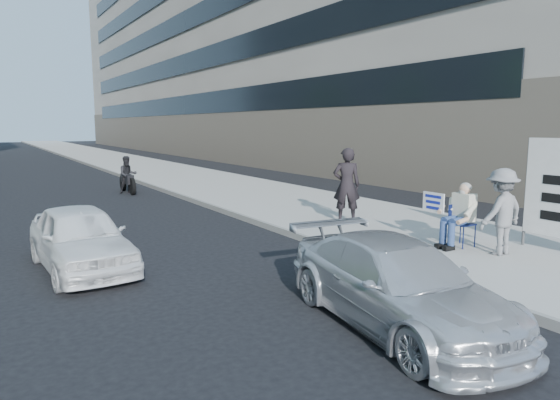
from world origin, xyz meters
TOP-DOWN VIEW (x-y plane):
  - ground at (0.00, 0.00)m, footprint 160.00×160.00m
  - near_sidewalk at (4.00, 20.00)m, footprint 5.00×120.00m
  - near_building at (17.00, 32.00)m, footprint 14.00×70.00m
  - seated_protester at (3.50, -0.79)m, footprint 0.83×1.12m
  - jogger at (3.71, -1.61)m, footprint 1.07×0.61m
  - pedestrian_woman at (3.26, 2.47)m, footprint 0.82×0.75m
  - parked_sedan at (-0.17, -2.83)m, footprint 2.04×4.01m
  - white_sedan_near at (-3.21, 2.00)m, footprint 1.56×3.51m
  - motorcycle at (0.21, 11.98)m, footprint 0.71×2.04m

SIDE VIEW (x-z plane):
  - ground at x=0.00m, z-range 0.00..0.00m
  - near_sidewalk at x=4.00m, z-range 0.00..0.15m
  - parked_sedan at x=-0.17m, z-range 0.00..1.11m
  - white_sedan_near at x=-3.21m, z-range 0.00..1.17m
  - motorcycle at x=0.21m, z-range -0.08..1.35m
  - seated_protester at x=3.50m, z-range 0.22..1.53m
  - jogger at x=3.71m, z-range 0.15..1.80m
  - pedestrian_woman at x=3.26m, z-range 0.15..2.04m
  - near_building at x=17.00m, z-range 0.00..20.00m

